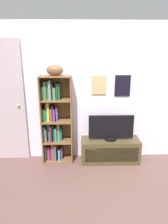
{
  "coord_description": "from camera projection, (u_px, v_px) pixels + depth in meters",
  "views": [
    {
      "loc": [
        -0.38,
        -2.29,
        1.91
      ],
      "look_at": [
        -0.28,
        0.85,
        0.93
      ],
      "focal_mm": 32.47,
      "sensor_mm": 36.0,
      "label": 1
    }
  ],
  "objects": [
    {
      "name": "television",
      "position": [
        111.0,
        128.0,
        3.46
      ],
      "size": [
        0.77,
        0.22,
        0.44
      ],
      "color": "black",
      "rests_on": "tv_stand"
    },
    {
      "name": "ground",
      "position": [
        107.0,
        197.0,
        2.77
      ],
      "size": [
        5.2,
        5.2,
        0.04
      ],
      "primitive_type": "cube",
      "color": "brown"
    },
    {
      "name": "tv_stand",
      "position": [
        110.0,
        150.0,
        3.58
      ],
      "size": [
        1.01,
        0.37,
        0.41
      ],
      "color": "#463C21",
      "rests_on": "ground"
    },
    {
      "name": "back_wall",
      "position": [
        100.0,
        94.0,
        3.49
      ],
      "size": [
        4.8,
        0.08,
        2.35
      ],
      "color": "silver",
      "rests_on": "ground"
    },
    {
      "name": "football",
      "position": [
        55.0,
        70.0,
        3.18
      ],
      "size": [
        0.29,
        0.21,
        0.17
      ],
      "primitive_type": "ellipsoid",
      "rotation": [
        0.0,
        0.0,
        -0.15
      ],
      "color": "brown",
      "rests_on": "bookshelf"
    },
    {
      "name": "bookshelf",
      "position": [
        54.0,
        122.0,
        3.48
      ],
      "size": [
        0.51,
        0.29,
        1.51
      ],
      "color": "brown",
      "rests_on": "ground"
    }
  ]
}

